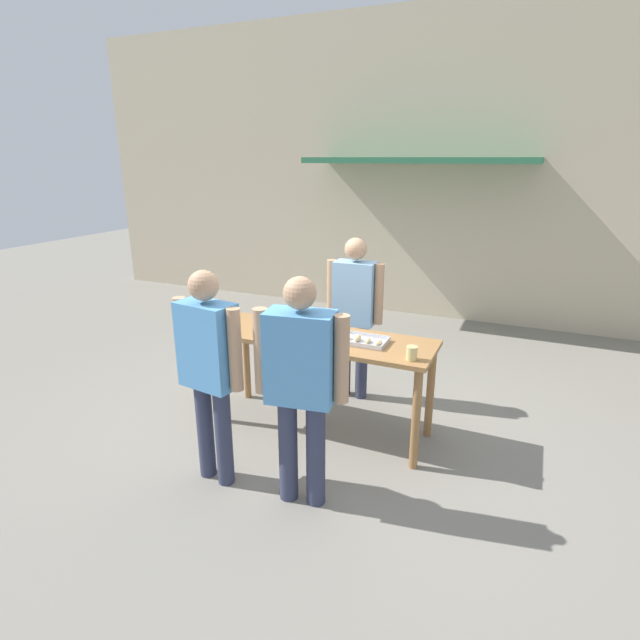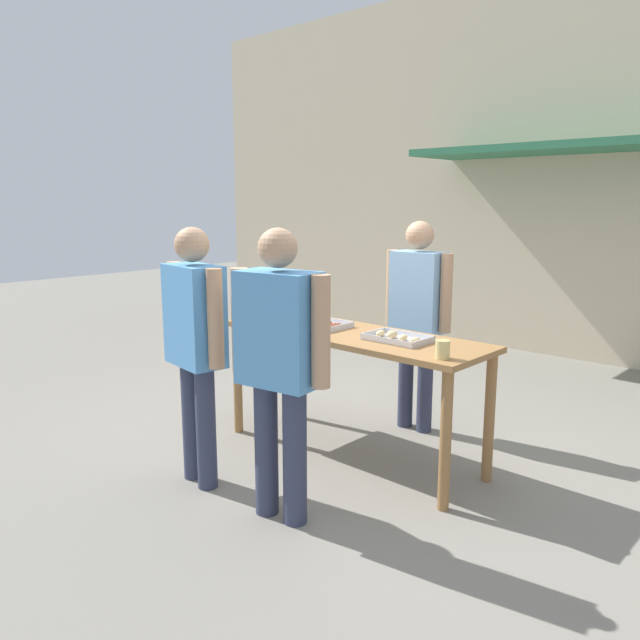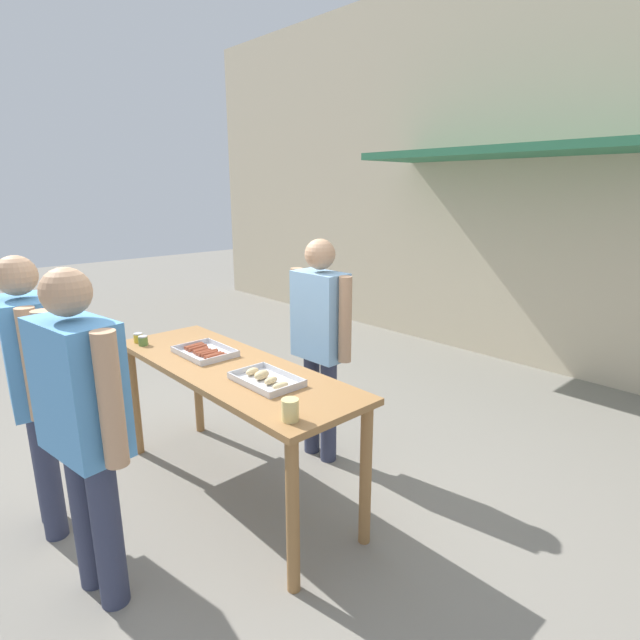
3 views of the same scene
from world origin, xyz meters
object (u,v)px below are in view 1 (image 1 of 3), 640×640
beer_cup (412,353)px  condiment_jar_mustard (222,327)px  person_server_behind_table (354,305)px  person_customer_with_cup (301,376)px  food_tray_buns (362,340)px  person_customer_holding_hotdog (209,361)px  condiment_jar_ketchup (230,328)px  food_tray_sausages (289,330)px

beer_cup → condiment_jar_mustard: bearing=-179.7°
condiment_jar_mustard → beer_cup: 1.77m
person_server_behind_table → person_customer_with_cup: 1.78m
food_tray_buns → person_server_behind_table: size_ratio=0.25×
person_customer_holding_hotdog → person_server_behind_table: bearing=-96.9°
condiment_jar_mustard → person_customer_holding_hotdog: 0.94m
condiment_jar_ketchup → person_customer_holding_hotdog: (0.36, -0.81, 0.05)m
condiment_jar_ketchup → person_customer_holding_hotdog: person_customer_holding_hotdog is taller
food_tray_buns → person_customer_holding_hotdog: (-0.83, -1.04, 0.06)m
food_tray_sausages → beer_cup: size_ratio=3.67×
person_customer_with_cup → food_tray_buns: bearing=-104.1°
person_server_behind_table → food_tray_buns: bearing=-66.8°
condiment_jar_ketchup → person_server_behind_table: (0.84, 0.99, 0.05)m
condiment_jar_ketchup → condiment_jar_mustard: bearing=177.2°
food_tray_buns → condiment_jar_ketchup: size_ratio=5.91×
food_tray_sausages → person_server_behind_table: (0.36, 0.76, 0.08)m
food_tray_sausages → condiment_jar_ketchup: 0.54m
beer_cup → person_customer_with_cup: size_ratio=0.07×
person_server_behind_table → person_customer_with_cup: size_ratio=0.99×
food_tray_buns → person_customer_with_cup: size_ratio=0.25×
food_tray_sausages → condiment_jar_ketchup: condiment_jar_ketchup is taller
condiment_jar_mustard → person_customer_holding_hotdog: (0.45, -0.82, 0.05)m
person_server_behind_table → condiment_jar_ketchup: bearing=-132.0°
beer_cup → person_customer_with_cup: person_customer_with_cup is taller
condiment_jar_ketchup → person_customer_with_cup: (1.10, -0.78, 0.05)m
food_tray_buns → person_customer_with_cup: (-0.10, -1.00, 0.07)m
food_tray_sausages → person_customer_holding_hotdog: person_customer_holding_hotdog is taller
food_tray_sausages → food_tray_buns: (0.71, 0.00, 0.00)m
food_tray_sausages → person_server_behind_table: person_server_behind_table is taller
condiment_jar_ketchup → person_customer_holding_hotdog: size_ratio=0.04×
food_tray_sausages → person_customer_holding_hotdog: 1.05m
beer_cup → person_server_behind_table: (-0.83, 0.97, 0.03)m
food_tray_sausages → person_customer_holding_hotdog: (-0.13, -1.04, 0.07)m
condiment_jar_ketchup → person_server_behind_table: person_server_behind_table is taller
beer_cup → person_server_behind_table: size_ratio=0.07×
condiment_jar_mustard → beer_cup: size_ratio=0.63×
food_tray_sausages → person_customer_with_cup: 1.17m
person_customer_with_cup → person_server_behind_table: bearing=-90.4°
food_tray_buns → food_tray_sausages: bearing=-180.0°
person_server_behind_table → beer_cup: bearing=-50.8°
person_server_behind_table → food_tray_sausages: bearing=-116.7°
food_tray_buns → condiment_jar_mustard: bearing=-170.2°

